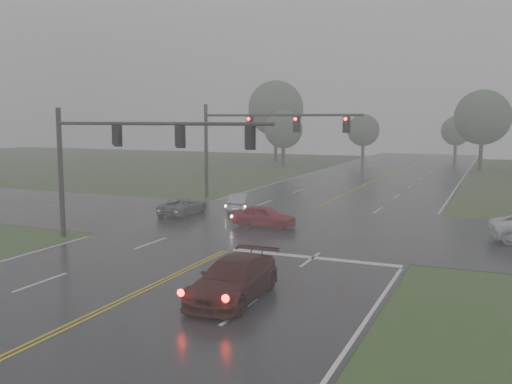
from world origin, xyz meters
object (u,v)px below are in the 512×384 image
at_px(signal_gantry_far, 251,133).
at_px(signal_gantry_near, 119,148).
at_px(sedan_red, 264,227).
at_px(sedan_silver, 240,211).
at_px(car_grey, 183,215).
at_px(sedan_maroon, 233,299).

bearing_deg(signal_gantry_far, signal_gantry_near, -90.27).
relative_size(sedan_red, signal_gantry_near, 0.30).
distance_m(sedan_silver, car_grey, 4.24).
bearing_deg(sedan_maroon, sedan_red, 106.19).
bearing_deg(car_grey, sedan_red, 162.50).
bearing_deg(signal_gantry_near, sedan_red, 51.81).
distance_m(sedan_maroon, signal_gantry_near, 12.89).
xyz_separation_m(sedan_maroon, signal_gantry_near, (-9.88, 6.50, 5.12)).
bearing_deg(sedan_red, signal_gantry_near, 142.65).
relative_size(sedan_red, signal_gantry_far, 0.30).
height_order(car_grey, signal_gantry_near, signal_gantry_near).
height_order(car_grey, signal_gantry_far, signal_gantry_far).
xyz_separation_m(sedan_maroon, signal_gantry_far, (-9.80, 23.78, 5.51)).
bearing_deg(sedan_maroon, signal_gantry_near, 144.94).
xyz_separation_m(signal_gantry_near, signal_gantry_far, (0.08, 17.27, 0.39)).
xyz_separation_m(sedan_silver, signal_gantry_far, (-1.40, 5.22, 5.51)).
bearing_deg(sedan_maroon, car_grey, 124.43).
relative_size(sedan_red, car_grey, 0.91).
xyz_separation_m(sedan_silver, car_grey, (-2.90, -3.09, 0.00)).
distance_m(sedan_maroon, sedan_silver, 20.37).
xyz_separation_m(sedan_maroon, car_grey, (-11.29, 15.47, 0.00)).
xyz_separation_m(sedan_red, signal_gantry_far, (-5.43, 10.26, 5.51)).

